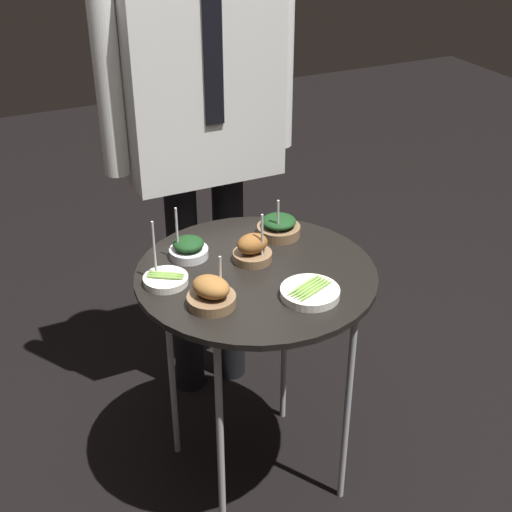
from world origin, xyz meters
TOP-DOWN VIEW (x-y plane):
  - ground_plane at (0.00, 0.00)m, footprint 8.00×8.00m
  - serving_cart at (0.00, 0.00)m, footprint 0.67×0.67m
  - bowl_roast_front_center at (0.02, 0.06)m, footprint 0.11×0.11m
  - bowl_asparagus_center at (0.07, -0.17)m, footprint 0.16×0.16m
  - bowl_spinach_front_left at (-0.14, 0.16)m, footprint 0.11×0.11m
  - bowl_roast_back_left at (-0.17, -0.10)m, footprint 0.13×0.13m
  - bowl_asparagus_front_right at (-0.24, 0.05)m, footprint 0.12×0.12m
  - bowl_spinach_far_rim at (0.15, 0.16)m, footprint 0.13×0.13m
  - waiter_figure at (0.05, 0.51)m, footprint 0.64×0.24m

SIDE VIEW (x-z plane):
  - ground_plane at x=0.00m, z-range 0.00..0.00m
  - serving_cart at x=0.00m, z-range 0.33..1.11m
  - bowl_asparagus_center at x=0.07m, z-range 0.77..0.81m
  - bowl_asparagus_front_right at x=-0.24m, z-range 0.70..0.88m
  - bowl_spinach_front_left at x=-0.14m, z-range 0.72..0.88m
  - bowl_spinach_far_rim at x=0.15m, z-range 0.74..0.87m
  - bowl_roast_back_left at x=-0.17m, z-range 0.75..0.88m
  - bowl_roast_front_center at x=0.02m, z-range 0.74..0.89m
  - waiter_figure at x=0.05m, z-range 0.23..1.97m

